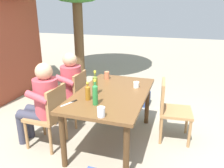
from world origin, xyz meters
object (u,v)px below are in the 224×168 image
object	(u,v)px
dining_table	(112,99)
bottle_green	(95,94)
chair_far_right	(74,95)
chair_near_right	(170,107)
person_in_plaid_shirt	(42,101)
bottle_olive	(95,84)
cup_white	(136,85)
cup_glass	(101,112)
person_in_white_shirt	(67,85)
bottle_amber	(88,92)
backpack_by_near_side	(143,94)
cup_terracotta	(107,75)
chair_far_left	(50,113)
table_knife	(70,103)

from	to	relation	value
dining_table	bottle_green	bearing A→B (deg)	171.43
dining_table	chair_far_right	size ratio (longest dim) A/B	1.77
chair_near_right	person_in_plaid_shirt	xyz separation A→B (m)	(-0.68, 1.63, 0.17)
bottle_green	dining_table	bearing A→B (deg)	-8.57
chair_near_right	bottle_olive	distance (m)	1.13
cup_white	cup_glass	distance (m)	1.01
person_in_white_shirt	bottle_amber	world-z (taller)	person_in_white_shirt
backpack_by_near_side	cup_terracotta	bearing A→B (deg)	152.72
chair_near_right	person_in_plaid_shirt	size ratio (longest dim) A/B	0.74
person_in_plaid_shirt	cup_white	distance (m)	1.31
bottle_green	backpack_by_near_side	world-z (taller)	bottle_green
bottle_olive	bottle_green	bearing A→B (deg)	-158.23
chair_far_left	cup_glass	distance (m)	0.99
bottle_green	cup_glass	xyz separation A→B (m)	(-0.26, -0.17, -0.08)
chair_far_left	table_knife	xyz separation A→B (m)	(-0.14, -0.39, 0.27)
bottle_green	table_knife	size ratio (longest dim) A/B	1.37
table_knife	backpack_by_near_side	distance (m)	2.05
bottle_green	cup_white	xyz separation A→B (m)	(0.73, -0.33, -0.09)
bottle_green	cup_white	bearing A→B (deg)	-24.53
chair_near_right	bottle_amber	distance (m)	1.23
chair_far_left	dining_table	bearing A→B (deg)	-65.42
dining_table	chair_near_right	distance (m)	0.85
chair_far_right	cup_white	xyz separation A→B (m)	(-0.05, -1.03, 0.30)
chair_near_right	chair_far_left	bearing A→B (deg)	114.25
person_in_plaid_shirt	bottle_green	size ratio (longest dim) A/B	3.77
cup_glass	bottle_olive	bearing A→B (deg)	27.08
bottle_olive	cup_terracotta	distance (m)	0.68
person_in_white_shirt	cup_glass	size ratio (longest dim) A/B	11.06
cup_white	person_in_white_shirt	bearing A→B (deg)	87.52
dining_table	chair_far_left	world-z (taller)	chair_far_left
person_in_white_shirt	cup_white	distance (m)	1.15
bottle_green	backpack_by_near_side	distance (m)	1.98
table_knife	chair_near_right	bearing A→B (deg)	-53.99
chair_far_right	backpack_by_near_side	bearing A→B (deg)	-41.50
chair_far_left	person_in_plaid_shirt	distance (m)	0.20
chair_far_right	person_in_white_shirt	distance (m)	0.20
bottle_green	bottle_olive	distance (m)	0.34
chair_far_right	bottle_green	bearing A→B (deg)	-138.24
backpack_by_near_side	dining_table	bearing A→B (deg)	172.61
chair_near_right	cup_terracotta	distance (m)	1.09
dining_table	chair_far_right	bearing A→B (deg)	65.58
bottle_olive	cup_white	bearing A→B (deg)	-47.81
chair_near_right	cup_glass	bearing A→B (deg)	147.62
dining_table	bottle_amber	bearing A→B (deg)	147.70
bottle_amber	cup_glass	xyz separation A→B (m)	(-0.37, -0.31, -0.05)
person_in_white_shirt	cup_white	xyz separation A→B (m)	(-0.05, -1.14, 0.14)
chair_far_right	bottle_olive	bearing A→B (deg)	-129.20
bottle_amber	cup_terracotta	size ratio (longest dim) A/B	1.95
person_in_white_shirt	bottle_olive	world-z (taller)	person_in_white_shirt
chair_far_left	bottle_green	size ratio (longest dim) A/B	2.78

